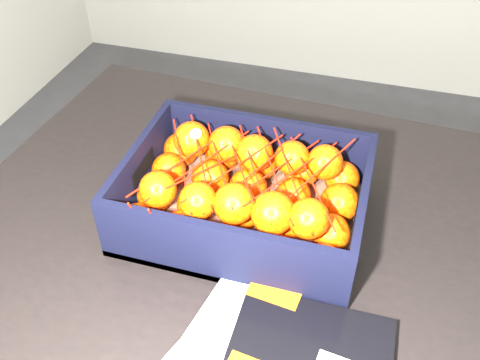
# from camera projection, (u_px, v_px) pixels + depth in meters

# --- Properties ---
(table) EXTENTS (1.25, 0.87, 0.75)m
(table) POSITION_uv_depth(u_px,v_px,m) (304.00, 276.00, 0.93)
(table) COLOR black
(table) RESTS_ON ground
(produce_crate) EXTENTS (0.38, 0.29, 0.12)m
(produce_crate) POSITION_uv_depth(u_px,v_px,m) (245.00, 203.00, 0.88)
(produce_crate) COLOR brown
(produce_crate) RESTS_ON table
(clementine_heap) EXTENTS (0.36, 0.26, 0.11)m
(clementine_heap) POSITION_uv_depth(u_px,v_px,m) (245.00, 192.00, 0.86)
(clementine_heap) COLOR #FF4805
(clementine_heap) RESTS_ON produce_crate
(mesh_net) EXTENTS (0.31, 0.25, 0.09)m
(mesh_net) POSITION_uv_depth(u_px,v_px,m) (240.00, 171.00, 0.83)
(mesh_net) COLOR red
(mesh_net) RESTS_ON clementine_heap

